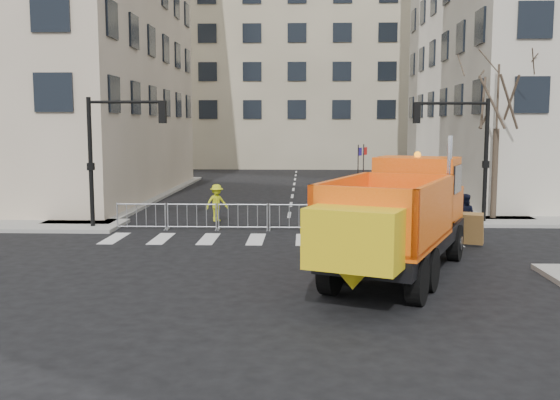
{
  "coord_description": "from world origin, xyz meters",
  "views": [
    {
      "loc": [
        0.67,
        -17.56,
        4.26
      ],
      "look_at": [
        -0.08,
        2.5,
        1.86
      ],
      "focal_mm": 40.0,
      "sensor_mm": 36.0,
      "label": 1
    }
  ],
  "objects_px": {
    "worker": "(217,203)",
    "plow_truck": "(399,216)",
    "cop_b": "(464,216)",
    "cop_c": "(419,215)",
    "newspaper_box": "(377,210)",
    "cop_a": "(453,218)"
  },
  "relations": [
    {
      "from": "plow_truck",
      "to": "newspaper_box",
      "type": "relative_size",
      "value": 9.54
    },
    {
      "from": "cop_a",
      "to": "worker",
      "type": "bearing_deg",
      "value": -39.02
    },
    {
      "from": "cop_a",
      "to": "cop_b",
      "type": "bearing_deg",
      "value": -132.85
    },
    {
      "from": "worker",
      "to": "cop_c",
      "type": "bearing_deg",
      "value": -53.44
    },
    {
      "from": "plow_truck",
      "to": "worker",
      "type": "relative_size",
      "value": 6.56
    },
    {
      "from": "plow_truck",
      "to": "cop_b",
      "type": "xyz_separation_m",
      "value": [
        3.48,
        6.43,
        -0.92
      ]
    },
    {
      "from": "cop_a",
      "to": "cop_b",
      "type": "relative_size",
      "value": 1.12
    },
    {
      "from": "plow_truck",
      "to": "worker",
      "type": "distance_m",
      "value": 11.25
    },
    {
      "from": "worker",
      "to": "plow_truck",
      "type": "bearing_deg",
      "value": -86.59
    },
    {
      "from": "plow_truck",
      "to": "newspaper_box",
      "type": "bearing_deg",
      "value": 19.67
    },
    {
      "from": "plow_truck",
      "to": "cop_a",
      "type": "xyz_separation_m",
      "value": [
        2.73,
        5.04,
        -0.82
      ]
    },
    {
      "from": "cop_b",
      "to": "cop_c",
      "type": "relative_size",
      "value": 0.89
    },
    {
      "from": "cop_b",
      "to": "newspaper_box",
      "type": "height_order",
      "value": "cop_b"
    },
    {
      "from": "cop_b",
      "to": "cop_c",
      "type": "distance_m",
      "value": 1.87
    },
    {
      "from": "worker",
      "to": "newspaper_box",
      "type": "bearing_deg",
      "value": -32.15
    },
    {
      "from": "cop_a",
      "to": "cop_c",
      "type": "relative_size",
      "value": 0.99
    },
    {
      "from": "cop_c",
      "to": "newspaper_box",
      "type": "relative_size",
      "value": 1.73
    },
    {
      "from": "plow_truck",
      "to": "cop_c",
      "type": "xyz_separation_m",
      "value": [
        1.68,
        5.94,
        -0.82
      ]
    },
    {
      "from": "cop_a",
      "to": "cop_c",
      "type": "xyz_separation_m",
      "value": [
        -1.05,
        0.9,
        0.01
      ]
    },
    {
      "from": "worker",
      "to": "newspaper_box",
      "type": "distance_m",
      "value": 6.86
    },
    {
      "from": "cop_c",
      "to": "newspaper_box",
      "type": "xyz_separation_m",
      "value": [
        -1.22,
        3.18,
        -0.25
      ]
    },
    {
      "from": "cop_a",
      "to": "worker",
      "type": "height_order",
      "value": "cop_a"
    }
  ]
}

